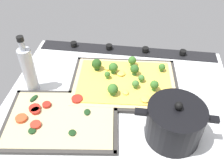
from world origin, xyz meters
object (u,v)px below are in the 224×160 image
object	(u,v)px
veggie_pizza_back	(59,118)
cooking_pot	(174,123)
baking_tray_back	(62,120)
baking_tray_front	(124,84)
broccoli_pizza	(124,80)
oil_bottle	(29,69)

from	to	relation	value
veggie_pizza_back	cooking_pot	world-z (taller)	cooking_pot
veggie_pizza_back	baking_tray_back	bearing A→B (deg)	167.24
baking_tray_back	cooking_pot	bearing A→B (deg)	178.36
baking_tray_front	broccoli_pizza	world-z (taller)	broccoli_pizza
cooking_pot	oil_bottle	world-z (taller)	oil_bottle
broccoli_pizza	cooking_pot	size ratio (longest dim) A/B	1.67
baking_tray_front	baking_tray_back	xyz separation A→B (cm)	(18.67, 20.58, 0.01)
baking_tray_back	oil_bottle	bearing A→B (deg)	-42.54
baking_tray_front	oil_bottle	bearing A→B (deg)	11.89
cooking_pot	oil_bottle	distance (cm)	52.52
broccoli_pizza	baking_tray_back	size ratio (longest dim) A/B	1.01
baking_tray_front	cooking_pot	xyz separation A→B (cm)	(-16.94, 21.59, 5.77)
baking_tray_front	baking_tray_back	world-z (taller)	same
baking_tray_front	veggie_pizza_back	world-z (taller)	veggie_pizza_back
baking_tray_back	cooking_pot	world-z (taller)	cooking_pot
baking_tray_back	veggie_pizza_back	size ratio (longest dim) A/B	1.07
baking_tray_front	veggie_pizza_back	bearing A→B (deg)	46.55
cooking_pot	oil_bottle	xyz separation A→B (cm)	(50.35, -14.55, 3.32)
veggie_pizza_back	oil_bottle	xyz separation A→B (cm)	(14.07, -13.38, 8.40)
baking_tray_front	baking_tray_back	size ratio (longest dim) A/B	1.08
baking_tray_back	oil_bottle	size ratio (longest dim) A/B	1.74
baking_tray_back	veggie_pizza_back	distance (cm)	0.98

